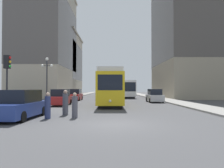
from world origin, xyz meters
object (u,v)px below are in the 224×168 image
at_px(pedestrian_on_sidewalk, 48,106).
at_px(parked_car_left_mid, 75,95).
at_px(pedestrian_crossing_near, 65,103).
at_px(traffic_light_near_left, 7,69).
at_px(streetcar, 110,87).
at_px(parked_car_left_far, 60,98).
at_px(lamp_post_left_near, 47,73).
at_px(pedestrian_crossing_far, 75,106).
at_px(transit_bus, 126,88).
at_px(parked_car_right_far, 155,96).
at_px(parked_car_left_near, 21,105).

bearing_deg(pedestrian_on_sidewalk, parked_car_left_mid, 176.53).
xyz_separation_m(pedestrian_crossing_near, traffic_light_near_left, (-4.12, -0.15, 2.49)).
bearing_deg(parked_car_left_mid, pedestrian_on_sidewalk, -84.60).
distance_m(pedestrian_on_sidewalk, traffic_light_near_left, 4.57).
relative_size(streetcar, parked_car_left_far, 2.97).
distance_m(pedestrian_crossing_near, traffic_light_near_left, 4.82).
relative_size(traffic_light_near_left, lamp_post_left_near, 0.76).
xyz_separation_m(pedestrian_crossing_near, pedestrian_crossing_far, (0.92, -1.47, -0.07)).
height_order(transit_bus, lamp_post_left_near, lamp_post_left_near).
relative_size(transit_bus, parked_car_left_mid, 2.52).
distance_m(parked_car_right_far, pedestrian_on_sidewalk, 18.75).
height_order(parked_car_left_far, traffic_light_near_left, traffic_light_near_left).
xyz_separation_m(transit_bus, parked_car_right_far, (2.78, -15.52, -1.10)).
height_order(pedestrian_crossing_far, lamp_post_left_near, lamp_post_left_near).
bearing_deg(parked_car_left_far, pedestrian_crossing_near, -72.63).
relative_size(pedestrian_on_sidewalk, lamp_post_left_near, 0.30).
xyz_separation_m(streetcar, parked_car_left_mid, (-5.64, 9.00, -1.26)).
height_order(parked_car_right_far, traffic_light_near_left, traffic_light_near_left).
xyz_separation_m(parked_car_left_near, parked_car_left_mid, (-0.00, 20.48, -0.00)).
distance_m(parked_car_left_mid, parked_car_right_far, 12.67).
bearing_deg(traffic_light_near_left, parked_car_right_far, 46.50).
distance_m(pedestrian_crossing_near, lamp_post_left_near, 11.17).
height_order(parked_car_left_mid, pedestrian_on_sidewalk, parked_car_left_mid).
relative_size(parked_car_right_far, parked_car_left_far, 0.99).
distance_m(parked_car_left_near, pedestrian_on_sidewalk, 1.71).
bearing_deg(traffic_light_near_left, lamp_post_left_near, 91.24).
bearing_deg(parked_car_left_near, traffic_light_near_left, 139.25).
bearing_deg(pedestrian_on_sidewalk, traffic_light_near_left, -124.52).
bearing_deg(pedestrian_crossing_far, transit_bus, -142.31).
bearing_deg(parked_car_right_far, transit_bus, -79.69).
relative_size(pedestrian_crossing_far, lamp_post_left_near, 0.30).
distance_m(streetcar, parked_car_right_far, 7.56).
bearing_deg(traffic_light_near_left, parked_car_left_far, 79.24).
bearing_deg(pedestrian_crossing_near, parked_car_left_near, 82.08).
relative_size(streetcar, pedestrian_crossing_near, 7.10).
bearing_deg(transit_bus, streetcar, -101.20).
xyz_separation_m(transit_bus, pedestrian_crossing_near, (-6.54, -29.52, -1.12)).
bearing_deg(lamp_post_left_near, parked_car_left_near, -80.71).
xyz_separation_m(parked_car_left_mid, pedestrian_crossing_near, (2.43, -18.74, -0.01)).
relative_size(streetcar, parked_car_right_far, 3.01).
xyz_separation_m(streetcar, lamp_post_left_near, (-7.54, 0.15, 1.62)).
bearing_deg(parked_car_left_near, pedestrian_crossing_far, 7.14).
bearing_deg(transit_bus, parked_car_left_far, -114.94).
xyz_separation_m(parked_car_left_mid, lamp_post_left_near, (-1.90, -8.86, 2.88)).
relative_size(streetcar, parked_car_left_near, 2.50).
xyz_separation_m(transit_bus, pedestrian_crossing_far, (-5.61, -30.99, -1.19)).
xyz_separation_m(parked_car_left_mid, pedestrian_on_sidewalk, (1.71, -20.57, -0.07)).
bearing_deg(parked_car_left_far, transit_bus, 68.44).
distance_m(transit_bus, pedestrian_crossing_far, 31.52).
xyz_separation_m(parked_car_left_near, parked_car_left_far, (-0.00, 10.44, -0.00)).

